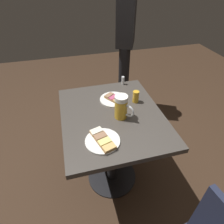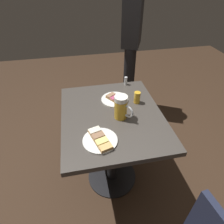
% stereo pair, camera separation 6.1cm
% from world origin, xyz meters
% --- Properties ---
extents(ground_plane, '(6.00, 6.00, 0.00)m').
position_xyz_m(ground_plane, '(0.00, 0.00, 0.00)').
color(ground_plane, '#382619').
extents(cafe_table, '(0.70, 0.83, 0.75)m').
position_xyz_m(cafe_table, '(0.00, 0.00, 0.59)').
color(cafe_table, black).
rests_on(cafe_table, ground_plane).
extents(plate_near, '(0.21, 0.21, 0.03)m').
position_xyz_m(plate_near, '(0.06, 0.17, 0.76)').
color(plate_near, white).
rests_on(plate_near, cafe_table).
extents(plate_far, '(0.21, 0.21, 0.03)m').
position_xyz_m(plate_far, '(-0.12, -0.23, 0.77)').
color(plate_far, white).
rests_on(plate_far, cafe_table).
extents(beer_mug, '(0.11, 0.13, 0.17)m').
position_xyz_m(beer_mug, '(0.05, -0.05, 0.84)').
color(beer_mug, gold).
rests_on(beer_mug, cafe_table).
extents(beer_glass_small, '(0.05, 0.05, 0.09)m').
position_xyz_m(beer_glass_small, '(0.21, 0.10, 0.80)').
color(beer_glass_small, gold).
rests_on(beer_glass_small, cafe_table).
extents(salt_shaker, '(0.02, 0.02, 0.07)m').
position_xyz_m(salt_shaker, '(0.20, 0.38, 0.79)').
color(salt_shaker, silver).
rests_on(salt_shaker, cafe_table).
extents(patron_standing, '(0.29, 0.37, 1.59)m').
position_xyz_m(patron_standing, '(0.42, 1.03, 0.93)').
color(patron_standing, black).
rests_on(patron_standing, ground_plane).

